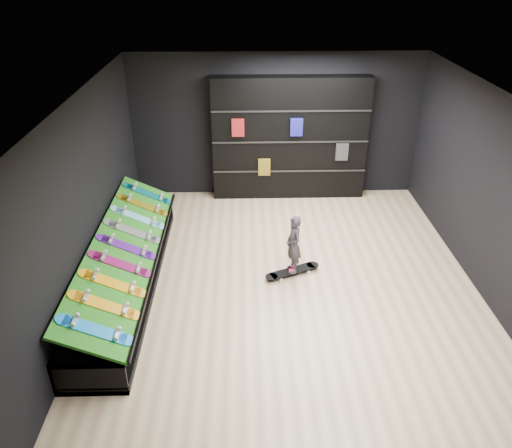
{
  "coord_description": "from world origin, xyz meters",
  "views": [
    {
      "loc": [
        -0.68,
        -6.56,
        4.75
      ],
      "look_at": [
        -0.5,
        0.2,
        1.0
      ],
      "focal_mm": 35.0,
      "sensor_mm": 36.0,
      "label": 1
    }
  ],
  "objects_px": {
    "display_rack": "(127,273)",
    "floor_skateboard": "(292,273)",
    "child": "(293,255)",
    "back_shelving": "(290,139)"
  },
  "relations": [
    {
      "from": "display_rack",
      "to": "back_shelving",
      "type": "xyz_separation_m",
      "value": [
        2.83,
        3.32,
        1.03
      ]
    },
    {
      "from": "back_shelving",
      "to": "child",
      "type": "relative_size",
      "value": 5.36
    },
    {
      "from": "display_rack",
      "to": "child",
      "type": "xyz_separation_m",
      "value": [
        2.65,
        0.25,
        0.14
      ]
    },
    {
      "from": "back_shelving",
      "to": "child",
      "type": "xyz_separation_m",
      "value": [
        -0.18,
        -3.07,
        -0.89
      ]
    },
    {
      "from": "floor_skateboard",
      "to": "child",
      "type": "relative_size",
      "value": 1.64
    },
    {
      "from": "floor_skateboard",
      "to": "child",
      "type": "bearing_deg",
      "value": 155.58
    },
    {
      "from": "display_rack",
      "to": "back_shelving",
      "type": "height_order",
      "value": "back_shelving"
    },
    {
      "from": "child",
      "to": "floor_skateboard",
      "type": "bearing_deg",
      "value": 75.36
    },
    {
      "from": "display_rack",
      "to": "floor_skateboard",
      "type": "bearing_deg",
      "value": 5.44
    },
    {
      "from": "display_rack",
      "to": "floor_skateboard",
      "type": "xyz_separation_m",
      "value": [
        2.65,
        0.25,
        -0.21
      ]
    }
  ]
}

